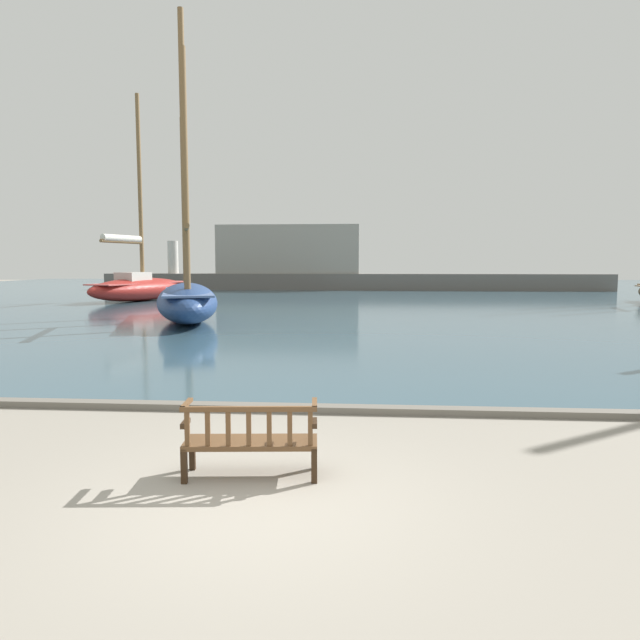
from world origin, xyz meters
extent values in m
plane|color=gray|center=(0.00, 0.00, 0.00)|extent=(160.00, 160.00, 0.00)
cube|color=#385666|center=(0.00, 44.00, 0.04)|extent=(100.00, 80.00, 0.08)
cube|color=slate|center=(0.00, 3.85, 0.06)|extent=(40.00, 0.30, 0.12)
cube|color=#322113|center=(-1.04, 0.96, 0.21)|extent=(0.08, 0.08, 0.42)
cube|color=#322113|center=(0.49, 1.09, 0.21)|extent=(0.08, 0.08, 0.42)
cube|color=#322113|center=(-1.00, 0.51, 0.21)|extent=(0.08, 0.08, 0.42)
cube|color=#322113|center=(0.52, 0.65, 0.21)|extent=(0.08, 0.08, 0.42)
cube|color=brown|center=(-0.26, 0.80, 0.42)|extent=(1.64, 0.66, 0.06)
cube|color=brown|center=(-0.24, 0.58, 0.89)|extent=(1.60, 0.19, 0.06)
cube|color=brown|center=(-0.96, 0.52, 0.66)|extent=(0.06, 0.04, 0.41)
cube|color=brown|center=(-0.72, 0.54, 0.66)|extent=(0.06, 0.04, 0.41)
cube|color=brown|center=(-0.48, 0.56, 0.66)|extent=(0.06, 0.04, 0.41)
cube|color=brown|center=(-0.24, 0.58, 0.66)|extent=(0.06, 0.04, 0.41)
cube|color=brown|center=(0.00, 0.61, 0.66)|extent=(0.06, 0.04, 0.41)
cube|color=brown|center=(0.24, 0.63, 0.66)|extent=(0.06, 0.04, 0.41)
cube|color=brown|center=(0.48, 0.65, 0.66)|extent=(0.06, 0.04, 0.41)
cube|color=#322113|center=(-1.02, 0.65, 0.69)|extent=(0.09, 0.30, 0.06)
cube|color=brown|center=(-1.02, 0.74, 0.90)|extent=(0.10, 0.47, 0.04)
cube|color=#322113|center=(0.52, 0.78, 0.69)|extent=(0.09, 0.30, 0.06)
cube|color=brown|center=(0.51, 0.87, 0.90)|extent=(0.10, 0.47, 0.04)
ellipsoid|color=maroon|center=(-13.85, 31.35, 0.85)|extent=(5.38, 9.58, 1.53)
cube|color=#C6514C|center=(-13.85, 31.35, 1.27)|extent=(4.41, 8.32, 0.08)
cube|color=beige|center=(-14.07, 30.69, 1.65)|extent=(2.02, 2.35, 0.69)
cylinder|color=brown|center=(-13.78, 31.57, 7.47)|extent=(0.27, 0.27, 12.32)
cylinder|color=brown|center=(-14.36, 29.79, 3.96)|extent=(1.35, 3.62, 0.21)
cylinder|color=silver|center=(-14.36, 29.79, 4.17)|extent=(1.44, 3.33, 0.43)
ellipsoid|color=navy|center=(-6.52, 18.21, 0.91)|extent=(5.32, 9.71, 1.66)
cube|color=#516B9E|center=(-6.52, 18.21, 1.37)|extent=(4.37, 8.44, 0.08)
cylinder|color=brown|center=(-6.60, 18.43, 7.28)|extent=(0.25, 0.25, 11.74)
cylinder|color=brown|center=(-5.91, 16.35, 3.92)|extent=(1.56, 4.24, 0.20)
cylinder|color=brown|center=(-7.40, 20.89, 5.37)|extent=(0.25, 0.25, 7.93)
cylinder|color=brown|center=(-5.72, 15.76, 6.02)|extent=(0.25, 0.25, 9.22)
cube|color=#66605B|center=(0.00, 48.01, 0.81)|extent=(47.27, 2.40, 1.61)
cube|color=gray|center=(-6.12, 48.01, 3.90)|extent=(13.46, 2.00, 4.58)
cylinder|color=beige|center=(-17.26, 48.01, 3.17)|extent=(1.00, 1.00, 3.12)
camera|label=1|loc=(1.09, -5.83, 2.58)|focal=32.00mm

